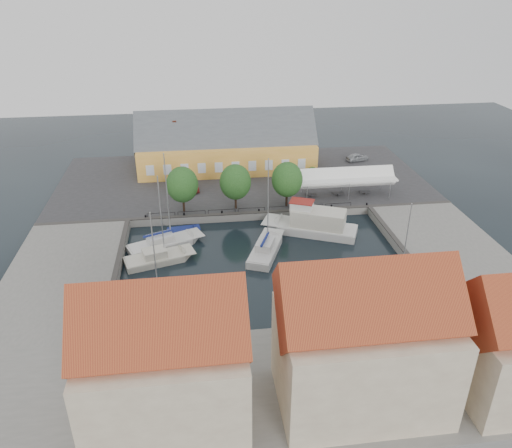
{
  "coord_description": "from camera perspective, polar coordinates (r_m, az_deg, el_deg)",
  "views": [
    {
      "loc": [
        -7.14,
        -49.48,
        29.77
      ],
      "look_at": [
        0.0,
        6.0,
        1.5
      ],
      "focal_mm": 35.0,
      "sensor_mm": 36.0,
      "label": 1
    }
  ],
  "objects": [
    {
      "name": "townhouses",
      "position": [
        36.66,
        9.15,
        -14.39
      ],
      "size": [
        36.3,
        8.5,
        12.0
      ],
      "color": "beige",
      "rests_on": "south_bank"
    },
    {
      "name": "trawler",
      "position": [
        63.82,
        6.56,
        -0.15
      ],
      "size": [
        12.34,
        8.05,
        5.0
      ],
      "color": "silver",
      "rests_on": "ground"
    },
    {
      "name": "ground",
      "position": [
        58.18,
        0.76,
        -3.96
      ],
      "size": [
        140.0,
        140.0,
        0.0
      ],
      "primitive_type": "plane",
      "color": "black",
      "rests_on": "ground"
    },
    {
      "name": "south_bank",
      "position": [
        41.45,
        5.02,
        -18.23
      ],
      "size": [
        56.0,
        14.0,
        1.0
      ],
      "primitive_type": "cube",
      "color": "slate",
      "rests_on": "ground"
    },
    {
      "name": "west_boat_b",
      "position": [
        58.57,
        -11.12,
        -4.0
      ],
      "size": [
        8.41,
        4.94,
        11.04
      ],
      "color": "beige",
      "rests_on": "ground"
    },
    {
      "name": "east_quay",
      "position": [
        62.93,
        21.31,
        -2.92
      ],
      "size": [
        12.0,
        24.0,
        1.0
      ],
      "primitive_type": "cube",
      "color": "slate",
      "rests_on": "ground"
    },
    {
      "name": "east_boat_c",
      "position": [
        55.47,
        16.26,
        -6.55
      ],
      "size": [
        4.11,
        7.89,
        9.87
      ],
      "color": "silver",
      "rests_on": "ground"
    },
    {
      "name": "launch_nw",
      "position": [
        64.55,
        -8.33,
        -0.87
      ],
      "size": [
        4.37,
        2.14,
        0.88
      ],
      "color": "navy",
      "rests_on": "ground"
    },
    {
      "name": "car_red",
      "position": [
        74.37,
        -7.48,
        4.42
      ],
      "size": [
        2.55,
        4.6,
        1.44
      ],
      "primitive_type": "imported",
      "rotation": [
        0.0,
        0.0,
        0.25
      ],
      "color": "#571714",
      "rests_on": "north_quay"
    },
    {
      "name": "tent_canopy",
      "position": [
        72.25,
        10.25,
        5.21
      ],
      "size": [
        14.0,
        4.0,
        2.83
      ],
      "color": "white",
      "rests_on": "north_quay"
    },
    {
      "name": "north_quay",
      "position": [
        78.49,
        -1.59,
        4.91
      ],
      "size": [
        56.0,
        26.0,
        1.0
      ],
      "primitive_type": "cube",
      "color": "#2D2D30",
      "rests_on": "ground"
    },
    {
      "name": "launch_sw",
      "position": [
        49.2,
        -13.09,
        -11.12
      ],
      "size": [
        5.93,
        3.21,
        0.98
      ],
      "color": "silver",
      "rests_on": "ground"
    },
    {
      "name": "warehouse",
      "position": [
        81.98,
        -3.84,
        8.75
      ],
      "size": [
        28.56,
        14.0,
        9.55
      ],
      "color": "gold",
      "rests_on": "north_quay"
    },
    {
      "name": "car_silver",
      "position": [
        87.2,
        11.51,
        7.48
      ],
      "size": [
        4.3,
        2.66,
        1.37
      ],
      "primitive_type": "imported",
      "rotation": [
        0.0,
        0.0,
        1.85
      ],
      "color": "#A1A5A9",
      "rests_on": "north_quay"
    },
    {
      "name": "center_sailboat",
      "position": [
        59.08,
        1.13,
        -3.04
      ],
      "size": [
        5.69,
        9.03,
        12.14
      ],
      "color": "silver",
      "rests_on": "ground"
    },
    {
      "name": "west_quay",
      "position": [
        57.72,
        -21.23,
        -5.71
      ],
      "size": [
        12.0,
        24.0,
        1.0
      ],
      "primitive_type": "cube",
      "color": "slate",
      "rests_on": "ground"
    },
    {
      "name": "west_boat_a",
      "position": [
        61.54,
        -10.47,
        -2.32
      ],
      "size": [
        9.57,
        6.08,
        12.32
      ],
      "color": "silver",
      "rests_on": "ground"
    },
    {
      "name": "quay_trees",
      "position": [
        66.52,
        -2.38,
        4.82
      ],
      "size": [
        18.2,
        4.2,
        6.3
      ],
      "color": "black",
      "rests_on": "north_quay"
    },
    {
      "name": "west_boat_d",
      "position": [
        51.92,
        -11.9,
        -8.48
      ],
      "size": [
        7.93,
        2.44,
        10.62
      ],
      "color": "silver",
      "rests_on": "ground"
    },
    {
      "name": "quay_edge_fittings",
      "position": [
        61.77,
        0.17,
        -0.88
      ],
      "size": [
        56.0,
        24.72,
        0.4
      ],
      "color": "#383533",
      "rests_on": "north_quay"
    }
  ]
}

